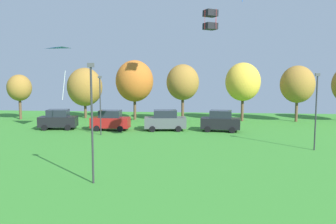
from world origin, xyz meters
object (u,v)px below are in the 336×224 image
at_px(parked_car_third_from_left, 165,120).
at_px(treeline_tree_5, 297,84).
at_px(kite_flying_2, 72,60).
at_px(treeline_tree_1, 85,87).
at_px(light_post_1, 100,102).
at_px(treeline_tree_4, 243,82).
at_px(parked_car_second_from_left, 110,120).
at_px(light_post_3, 316,107).
at_px(parked_car_rightmost_in_row, 221,121).
at_px(light_post_2, 92,117).
at_px(treeline_tree_0, 19,88).
at_px(parked_car_leftmost, 58,119).
at_px(kite_flying_4, 210,20).
at_px(treeline_tree_2, 135,81).
at_px(treeline_tree_3, 183,82).

distance_m(parked_car_third_from_left, treeline_tree_5, 18.73).
height_order(kite_flying_2, treeline_tree_1, kite_flying_2).
bearing_deg(light_post_1, treeline_tree_4, 38.30).
height_order(parked_car_second_from_left, light_post_3, light_post_3).
xyz_separation_m(parked_car_third_from_left, parked_car_rightmost_in_row, (6.00, -0.05, 0.01)).
bearing_deg(treeline_tree_5, kite_flying_2, -156.55).
bearing_deg(light_post_2, treeline_tree_5, 56.69).
xyz_separation_m(parked_car_second_from_left, light_post_1, (-0.21, -2.98, 2.29)).
xyz_separation_m(kite_flying_2, treeline_tree_1, (-2.85, 12.07, -3.32)).
height_order(light_post_1, treeline_tree_5, treeline_tree_5).
height_order(treeline_tree_0, treeline_tree_4, treeline_tree_4).
height_order(parked_car_third_from_left, treeline_tree_0, treeline_tree_0).
bearing_deg(parked_car_leftmost, treeline_tree_4, 15.42).
bearing_deg(light_post_3, treeline_tree_0, 154.37).
xyz_separation_m(kite_flying_4, treeline_tree_0, (-25.19, 18.47, -5.97)).
distance_m(light_post_3, treeline_tree_0, 37.51).
xyz_separation_m(treeline_tree_1, treeline_tree_5, (28.40, -0.99, 0.49)).
height_order(light_post_2, treeline_tree_1, treeline_tree_1).
distance_m(light_post_1, treeline_tree_2, 12.36).
bearing_deg(light_post_1, light_post_3, -15.09).
height_order(treeline_tree_1, treeline_tree_4, treeline_tree_4).
distance_m(parked_car_leftmost, treeline_tree_2, 12.12).
xyz_separation_m(light_post_3, treeline_tree_1, (-25.46, 18.44, 0.80)).
relative_size(parked_car_leftmost, treeline_tree_1, 0.62).
distance_m(parked_car_leftmost, treeline_tree_5, 29.80).
bearing_deg(treeline_tree_4, treeline_tree_2, -179.90).
relative_size(kite_flying_2, light_post_1, 0.71).
bearing_deg(light_post_2, treeline_tree_0, 124.89).
bearing_deg(kite_flying_4, light_post_1, 145.26).
distance_m(parked_car_second_from_left, treeline_tree_0, 16.96).
bearing_deg(light_post_1, parked_car_third_from_left, 28.97).
height_order(light_post_3, treeline_tree_5, treeline_tree_5).
bearing_deg(treeline_tree_5, parked_car_second_from_left, -157.33).
bearing_deg(treeline_tree_4, kite_flying_2, -149.35).
bearing_deg(treeline_tree_3, parked_car_second_from_left, -134.65).
bearing_deg(parked_car_rightmost_in_row, treeline_tree_1, 158.48).
xyz_separation_m(kite_flying_2, treeline_tree_5, (25.55, 11.08, -2.82)).
bearing_deg(parked_car_third_from_left, treeline_tree_5, 21.06).
height_order(light_post_1, treeline_tree_1, treeline_tree_1).
xyz_separation_m(light_post_3, treeline_tree_5, (2.94, 17.46, 1.29)).
relative_size(light_post_3, treeline_tree_4, 0.82).
distance_m(parked_car_third_from_left, light_post_1, 7.46).
height_order(kite_flying_4, treeline_tree_4, kite_flying_4).
height_order(kite_flying_2, treeline_tree_5, kite_flying_2).
distance_m(light_post_1, light_post_2, 16.08).
bearing_deg(kite_flying_4, treeline_tree_4, 76.68).
height_order(parked_car_second_from_left, treeline_tree_2, treeline_tree_2).
height_order(light_post_1, treeline_tree_2, treeline_tree_2).
height_order(parked_car_third_from_left, treeline_tree_1, treeline_tree_1).
relative_size(light_post_1, light_post_2, 0.88).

